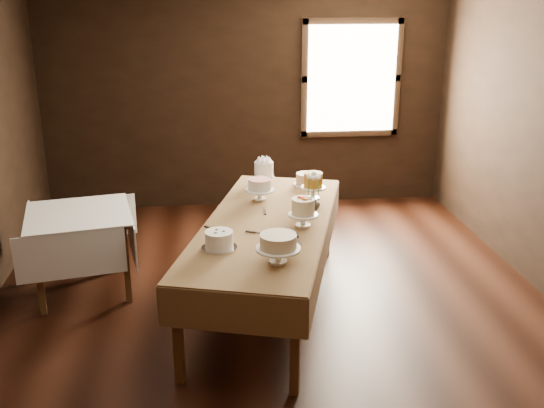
% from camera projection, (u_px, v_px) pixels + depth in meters
% --- Properties ---
extents(floor, '(5.00, 6.00, 0.01)m').
position_uv_depth(floor, '(275.00, 316.00, 5.36)').
color(floor, black).
rests_on(floor, ground).
extents(wall_back, '(5.00, 0.02, 2.80)m').
position_uv_depth(wall_back, '(247.00, 96.00, 7.72)').
color(wall_back, black).
rests_on(wall_back, ground).
extents(wall_front, '(5.00, 0.02, 2.80)m').
position_uv_depth(wall_front, '(378.00, 388.00, 2.09)').
color(wall_front, black).
rests_on(wall_front, ground).
extents(window, '(1.10, 0.05, 1.30)m').
position_uv_depth(window, '(352.00, 79.00, 7.74)').
color(window, '#FFEABF').
rests_on(window, wall_back).
extents(display_table, '(1.70, 2.77, 0.80)m').
position_uv_depth(display_table, '(267.00, 228.00, 5.28)').
color(display_table, '#472B13').
rests_on(display_table, ground).
extents(side_table, '(1.06, 1.06, 0.76)m').
position_uv_depth(side_table, '(79.00, 222.00, 5.61)').
color(side_table, '#472B13').
rests_on(side_table, ground).
extents(cake_meringue, '(0.26, 0.26, 0.24)m').
position_uv_depth(cake_meringue, '(264.00, 174.00, 6.23)').
color(cake_meringue, silver).
rests_on(cake_meringue, display_table).
extents(cake_speckled, '(0.27, 0.27, 0.12)m').
position_uv_depth(cake_speckled, '(306.00, 180.00, 6.21)').
color(cake_speckled, white).
rests_on(cake_speckled, display_table).
extents(cake_lattice, '(0.30, 0.30, 0.20)m').
position_uv_depth(cake_lattice, '(260.00, 191.00, 5.77)').
color(cake_lattice, white).
rests_on(cake_lattice, display_table).
extents(cake_caramel, '(0.23, 0.23, 0.27)m').
position_uv_depth(cake_caramel, '(313.00, 187.00, 5.78)').
color(cake_caramel, white).
rests_on(cake_caramel, display_table).
extents(cake_flowers, '(0.25, 0.25, 0.25)m').
position_uv_depth(cake_flowers, '(303.00, 214.00, 5.12)').
color(cake_flowers, white).
rests_on(cake_flowers, display_table).
extents(cake_swirl, '(0.30, 0.30, 0.14)m').
position_uv_depth(cake_swirl, '(219.00, 241.00, 4.69)').
color(cake_swirl, silver).
rests_on(cake_swirl, display_table).
extents(cake_cream, '(0.32, 0.32, 0.23)m').
position_uv_depth(cake_cream, '(278.00, 249.00, 4.44)').
color(cake_cream, white).
rests_on(cake_cream, display_table).
extents(cake_server_a, '(0.23, 0.13, 0.01)m').
position_uv_depth(cake_server_a, '(265.00, 234.00, 4.99)').
color(cake_server_a, silver).
rests_on(cake_server_a, display_table).
extents(cake_server_b, '(0.03, 0.24, 0.01)m').
position_uv_depth(cake_server_b, '(299.00, 241.00, 4.84)').
color(cake_server_b, silver).
rests_on(cake_server_b, display_table).
extents(cake_server_c, '(0.04, 0.24, 0.01)m').
position_uv_depth(cake_server_c, '(265.00, 208.00, 5.57)').
color(cake_server_c, silver).
rests_on(cake_server_c, display_table).
extents(cake_server_d, '(0.20, 0.18, 0.01)m').
position_uv_depth(cake_server_d, '(310.00, 211.00, 5.49)').
color(cake_server_d, silver).
rests_on(cake_server_d, display_table).
extents(cake_server_e, '(0.17, 0.20, 0.01)m').
position_uv_depth(cake_server_e, '(218.00, 231.00, 5.04)').
color(cake_server_e, silver).
rests_on(cake_server_e, display_table).
extents(flower_vase, '(0.16, 0.16, 0.13)m').
position_uv_depth(flower_vase, '(313.00, 203.00, 5.52)').
color(flower_vase, '#2D2823').
rests_on(flower_vase, display_table).
extents(flower_bouquet, '(0.14, 0.14, 0.20)m').
position_uv_depth(flower_bouquet, '(314.00, 183.00, 5.46)').
color(flower_bouquet, white).
rests_on(flower_bouquet, flower_vase).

